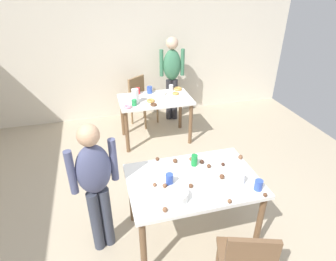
{
  "coord_description": "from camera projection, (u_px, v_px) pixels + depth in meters",
  "views": [
    {
      "loc": [
        -0.65,
        -2.06,
        2.5
      ],
      "look_at": [
        0.09,
        0.73,
        0.9
      ],
      "focal_mm": 30.29,
      "sensor_mm": 36.0,
      "label": 1
    }
  ],
  "objects": [
    {
      "name": "wall_back",
      "position": [
        129.0,
        48.0,
        5.17
      ],
      "size": [
        6.4,
        0.1,
        2.6
      ],
      "primitive_type": "cube",
      "color": "beige",
      "rests_on": "ground_plane"
    },
    {
      "name": "cake_ball_1",
      "position": [
        169.0,
        188.0,
        2.61
      ],
      "size": [
        0.04,
        0.04,
        0.04
      ],
      "primitive_type": "sphere",
      "color": "#3D2319",
      "rests_on": "dining_table_near"
    },
    {
      "name": "cake_ball_4",
      "position": [
        191.0,
        186.0,
        2.63
      ],
      "size": [
        0.04,
        0.04,
        0.04
      ],
      "primitive_type": "sphere",
      "color": "brown",
      "rests_on": "dining_table_near"
    },
    {
      "name": "cake_ball_12",
      "position": [
        223.0,
        164.0,
        2.93
      ],
      "size": [
        0.04,
        0.04,
        0.04
      ],
      "primitive_type": "sphere",
      "color": "#3D2319",
      "rests_on": "dining_table_near"
    },
    {
      "name": "cup_far_1",
      "position": [
        150.0,
        90.0,
        4.7
      ],
      "size": [
        0.09,
        0.09,
        0.11
      ],
      "primitive_type": "cylinder",
      "color": "#3351B2",
      "rests_on": "dining_table_far"
    },
    {
      "name": "cup_far_3",
      "position": [
        138.0,
        91.0,
        4.68
      ],
      "size": [
        0.07,
        0.07,
        0.1
      ],
      "primitive_type": "cylinder",
      "color": "red",
      "rests_on": "dining_table_far"
    },
    {
      "name": "cake_ball_8",
      "position": [
        240.0,
        157.0,
        3.04
      ],
      "size": [
        0.05,
        0.05,
        0.05
      ],
      "primitive_type": "sphere",
      "color": "brown",
      "rests_on": "dining_table_near"
    },
    {
      "name": "cake_ball_5",
      "position": [
        265.0,
        195.0,
        2.53
      ],
      "size": [
        0.04,
        0.04,
        0.04
      ],
      "primitive_type": "sphere",
      "color": "brown",
      "rests_on": "dining_table_near"
    },
    {
      "name": "cake_ball_3",
      "position": [
        202.0,
        162.0,
        2.97
      ],
      "size": [
        0.05,
        0.05,
        0.05
      ],
      "primitive_type": "sphere",
      "color": "#3D2319",
      "rests_on": "dining_table_near"
    },
    {
      "name": "soda_can",
      "position": [
        194.0,
        160.0,
        2.93
      ],
      "size": [
        0.07,
        0.07,
        0.12
      ],
      "primitive_type": "cylinder",
      "color": "#198438",
      "rests_on": "dining_table_near"
    },
    {
      "name": "cake_ball_2",
      "position": [
        230.0,
        201.0,
        2.46
      ],
      "size": [
        0.04,
        0.04,
        0.04
      ],
      "primitive_type": "sphere",
      "color": "brown",
      "rests_on": "dining_table_near"
    },
    {
      "name": "person_girl_near",
      "position": [
        95.0,
        181.0,
        2.58
      ],
      "size": [
        0.45,
        0.28,
        1.42
      ],
      "color": "#383D4C",
      "rests_on": "ground_plane"
    },
    {
      "name": "cake_ball_7",
      "position": [
        155.0,
        185.0,
        2.65
      ],
      "size": [
        0.04,
        0.04,
        0.04
      ],
      "primitive_type": "sphere",
      "color": "brown",
      "rests_on": "dining_table_near"
    },
    {
      "name": "pitcher_far",
      "position": [
        135.0,
        96.0,
        4.32
      ],
      "size": [
        0.11,
        0.11,
        0.22
      ],
      "primitive_type": "cylinder",
      "color": "white",
      "rests_on": "dining_table_far"
    },
    {
      "name": "donut_far_3",
      "position": [
        176.0,
        93.0,
        4.67
      ],
      "size": [
        0.11,
        0.11,
        0.03
      ],
      "primitive_type": "torus",
      "color": "gold",
      "rests_on": "dining_table_far"
    },
    {
      "name": "cake_ball_13",
      "position": [
        222.0,
        177.0,
        2.75
      ],
      "size": [
        0.05,
        0.05,
        0.05
      ],
      "primitive_type": "sphere",
      "color": "brown",
      "rests_on": "dining_table_near"
    },
    {
      "name": "cake_ball_9",
      "position": [
        157.0,
        159.0,
        3.02
      ],
      "size": [
        0.04,
        0.04,
        0.04
      ],
      "primitive_type": "sphere",
      "color": "brown",
      "rests_on": "dining_table_near"
    },
    {
      "name": "dining_table_near",
      "position": [
        193.0,
        186.0,
        2.8
      ],
      "size": [
        1.27,
        0.84,
        0.75
      ],
      "color": "white",
      "rests_on": "ground_plane"
    },
    {
      "name": "donut_far_4",
      "position": [
        163.0,
        93.0,
        4.68
      ],
      "size": [
        0.12,
        0.12,
        0.04
      ],
      "primitive_type": "torus",
      "color": "white",
      "rests_on": "dining_table_far"
    },
    {
      "name": "cup_near_1",
      "position": [
        258.0,
        185.0,
        2.6
      ],
      "size": [
        0.07,
        0.07,
        0.1
      ],
      "primitive_type": "cylinder",
      "color": "#3351B2",
      "rests_on": "dining_table_near"
    },
    {
      "name": "cup_far_0",
      "position": [
        171.0,
        88.0,
        4.81
      ],
      "size": [
        0.07,
        0.07,
        0.1
      ],
      "primitive_type": "cylinder",
      "color": "white",
      "rests_on": "dining_table_far"
    },
    {
      "name": "cup_near_0",
      "position": [
        169.0,
        179.0,
        2.67
      ],
      "size": [
        0.07,
        0.07,
        0.11
      ],
      "primitive_type": "cylinder",
      "color": "#3351B2",
      "rests_on": "dining_table_near"
    },
    {
      "name": "dining_table_far",
      "position": [
        155.0,
        105.0,
        4.59
      ],
      "size": [
        1.15,
        0.69,
        0.75
      ],
      "color": "white",
      "rests_on": "ground_plane"
    },
    {
      "name": "person_adult_far",
      "position": [
        172.0,
        72.0,
        5.13
      ],
      "size": [
        0.46,
        0.24,
        1.56
      ],
      "color": "#28282D",
      "rests_on": "ground_plane"
    },
    {
      "name": "cup_near_2",
      "position": [
        241.0,
        178.0,
        2.67
      ],
      "size": [
        0.08,
        0.08,
        0.11
      ],
      "primitive_type": "cylinder",
      "color": "white",
      "rests_on": "dining_table_near"
    },
    {
      "name": "donut_far_0",
      "position": [
        178.0,
        89.0,
        4.85
      ],
      "size": [
        0.14,
        0.14,
        0.04
      ],
      "primitive_type": "torus",
      "color": "gold",
      "rests_on": "dining_table_far"
    },
    {
      "name": "chair_far_table",
      "position": [
        141.0,
        98.0,
        5.21
      ],
      "size": [
        0.56,
        0.56,
        0.87
      ],
      "color": "olive",
      "rests_on": "ground_plane"
    },
    {
      "name": "donut_far_1",
      "position": [
        154.0,
        105.0,
        4.28
      ],
      "size": [
        0.1,
        0.1,
        0.03
      ],
      "primitive_type": "torus",
      "color": "brown",
      "rests_on": "dining_table_far"
    },
    {
      "name": "donut_far_2",
      "position": [
        151.0,
        101.0,
        4.4
      ],
      "size": [
        0.13,
        0.13,
        0.04
      ],
      "primitive_type": "torus",
      "color": "gold",
      "rests_on": "dining_table_far"
    },
    {
      "name": "mixing_bowl",
      "position": [
        176.0,
        196.0,
        2.48
      ],
      "size": [
        0.21,
        0.21,
        0.09
      ],
      "primitive_type": "cylinder",
      "color": "white",
      "rests_on": "dining_table_near"
    },
    {
      "name": "cake_ball_6",
      "position": [
        191.0,
        159.0,
        3.02
      ],
      "size": [
        0.04,
        0.04,
        0.04
      ],
      "primitive_type": "sphere",
      "color": "brown",
      "rests_on": "dining_table_near"
    },
    {
      "name": "donut_far_5",
      "position": [
        128.0,
        107.0,
        4.2
      ],
      "size": [
        0.13,
        0.13,
        0.04
      ],
      "primitive_type": "torus",
      "color": "pink",
      "rests_on": "dining_table_far"
    },
    {
      "name": "cake_ball_0",
      "position": [
        165.0,
        210.0,
        2.37
      ],
      "size": [
        0.05,
        0.05,
        0.05
      ],
      "primitive_type": "sphere",
      "color": "brown",
      "rests_on": "dining_table_near"
    },
    {
      "name": "cake_ball_14",
      "position": [
        209.0,
        166.0,
        2.9
      ],
      "size": [
        0.04,
        0.04,
        0.04
      ],
      "primitive_type": "sphere",
      "color": "brown",
      "rests_on": "dining_table_near"
    },
    {
      "name": "ground_plane",
      "position": [
        177.0,
        234.0,
        3.1
      ],
      "size": [
        6.4,
        6.4,
        0.0
      ],
      "primitive_type": "plane",
      "color": "tan"
    },
    {
      "name": "fork_near",
      "position": [
        157.0,
        177.0,
        2.77
      ],
      "size": [
        0.17,
        0.02,
        0.01
      ],
      "primitive_type": "cube",
      "color": "silver",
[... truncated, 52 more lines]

